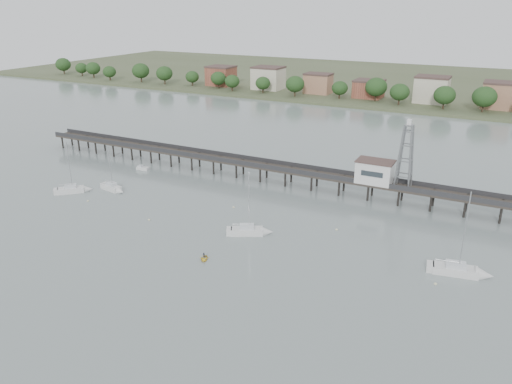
# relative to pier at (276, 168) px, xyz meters

# --- Properties ---
(ground_plane) EXTENTS (500.00, 500.00, 0.00)m
(ground_plane) POSITION_rel_pier_xyz_m (0.00, -60.00, -3.79)
(ground_plane) COLOR slate
(ground_plane) RESTS_ON ground
(pier) EXTENTS (150.00, 5.00, 5.50)m
(pier) POSITION_rel_pier_xyz_m (0.00, 0.00, 0.00)
(pier) COLOR #2D2823
(pier) RESTS_ON ground
(pier_building) EXTENTS (8.40, 5.40, 5.30)m
(pier_building) POSITION_rel_pier_xyz_m (25.00, 0.00, 2.87)
(pier_building) COLOR silver
(pier_building) RESTS_ON ground
(lattice_tower) EXTENTS (3.20, 3.20, 15.50)m
(lattice_tower) POSITION_rel_pier_xyz_m (31.50, 0.00, 7.31)
(lattice_tower) COLOR slate
(lattice_tower) RESTS_ON ground
(sailboat_a) EXTENTS (7.45, 7.30, 13.36)m
(sailboat_a) POSITION_rel_pier_xyz_m (-39.70, -28.60, -3.15)
(sailboat_a) COLOR silver
(sailboat_a) RESTS_ON ground
(sailboat_d) EXTENTS (10.00, 4.40, 15.82)m
(sailboat_d) POSITION_rel_pier_xyz_m (48.18, -27.43, -3.16)
(sailboat_d) COLOR silver
(sailboat_d) RESTS_ON ground
(sailboat_b) EXTENTS (7.34, 3.34, 11.82)m
(sailboat_b) POSITION_rel_pier_xyz_m (-31.98, -23.95, -3.14)
(sailboat_b) COLOR silver
(sailboat_b) RESTS_ON ground
(sailboat_c) EXTENTS (8.56, 6.06, 13.84)m
(sailboat_c) POSITION_rel_pier_xyz_m (9.16, -29.71, -3.16)
(sailboat_c) COLOR silver
(sailboat_c) RESTS_ON ground
(white_tender) EXTENTS (3.60, 1.83, 1.34)m
(white_tender) POSITION_rel_pier_xyz_m (-36.64, -7.70, -3.38)
(white_tender) COLOR silver
(white_tender) RESTS_ON ground
(yellow_dinghy) EXTENTS (1.82, 1.24, 2.48)m
(yellow_dinghy) POSITION_rel_pier_xyz_m (6.08, -43.01, -3.79)
(yellow_dinghy) COLOR yellow
(yellow_dinghy) RESTS_ON ground
(dinghy_occupant) EXTENTS (0.67, 1.21, 0.27)m
(dinghy_occupant) POSITION_rel_pier_xyz_m (6.08, -43.01, -3.79)
(dinghy_occupant) COLOR black
(dinghy_occupant) RESTS_ON ground
(mooring_buoys) EXTENTS (77.63, 23.19, 0.39)m
(mooring_buoys) POSITION_rel_pier_xyz_m (4.20, -30.10, -3.71)
(mooring_buoys) COLOR beige
(mooring_buoys) RESTS_ON ground
(far_shore) EXTENTS (500.00, 170.00, 10.40)m
(far_shore) POSITION_rel_pier_xyz_m (0.36, 179.58, -2.85)
(far_shore) COLOR #475133
(far_shore) RESTS_ON ground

